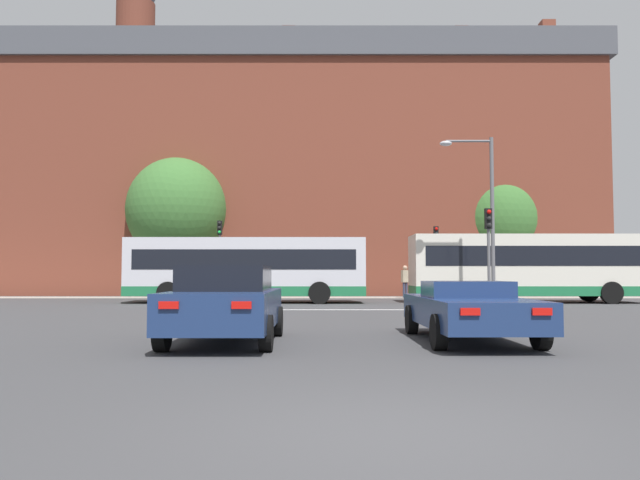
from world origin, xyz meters
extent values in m
plane|color=#3D3D3F|center=(0.00, 0.00, 0.00)|extent=(400.00, 400.00, 0.00)
cube|color=silver|center=(0.00, 18.19, 0.00)|extent=(9.76, 0.30, 0.01)
cube|color=#A09B91|center=(0.00, 30.40, 0.01)|extent=(70.84, 2.50, 0.01)
cube|color=brown|center=(-2.81, 39.41, 7.44)|extent=(40.19, 13.51, 14.88)
cube|color=#4C4F56|center=(-2.81, 39.41, 15.77)|extent=(41.00, 14.06, 1.78)
cube|color=brown|center=(-19.94, 41.16, 17.58)|extent=(0.90, 0.90, 1.83)
cube|color=brown|center=(-13.79, 38.01, 17.58)|extent=(0.90, 0.90, 1.83)
cube|color=brown|center=(-9.05, 39.31, 17.58)|extent=(0.90, 0.90, 1.83)
cube|color=brown|center=(-2.83, 37.28, 17.58)|extent=(0.90, 0.90, 1.83)
cube|color=brown|center=(2.37, 40.10, 17.58)|extent=(0.90, 0.90, 1.83)
cube|color=brown|center=(9.13, 37.29, 17.58)|extent=(0.90, 0.90, 1.83)
cube|color=brown|center=(14.77, 36.24, 17.58)|extent=(0.90, 0.90, 1.83)
cylinder|color=brown|center=(-14.18, 39.41, 18.91)|extent=(2.77, 2.77, 4.49)
cube|color=navy|center=(-2.49, 6.93, 0.67)|extent=(1.88, 4.39, 0.70)
cube|color=black|center=(-2.49, 6.89, 1.26)|extent=(1.61, 1.98, 0.48)
cylinder|color=black|center=(-3.39, 8.30, 0.32)|extent=(0.22, 0.64, 0.64)
cylinder|color=black|center=(-1.59, 8.29, 0.32)|extent=(0.22, 0.64, 0.64)
cylinder|color=black|center=(-3.39, 5.58, 0.32)|extent=(0.22, 0.64, 0.64)
cylinder|color=black|center=(-1.60, 5.57, 0.32)|extent=(0.22, 0.64, 0.64)
cube|color=red|center=(-3.08, 4.72, 0.85)|extent=(0.32, 0.05, 0.12)
cube|color=red|center=(-1.92, 4.72, 0.85)|extent=(0.32, 0.05, 0.12)
cube|color=navy|center=(2.31, 7.30, 0.60)|extent=(1.93, 4.89, 0.55)
cube|color=navy|center=(2.31, 7.42, 1.03)|extent=(1.63, 1.48, 0.32)
cylinder|color=black|center=(1.39, 8.79, 0.32)|extent=(0.23, 0.64, 0.64)
cylinder|color=black|center=(3.20, 8.82, 0.32)|extent=(0.23, 0.64, 0.64)
cylinder|color=black|center=(1.43, 5.78, 0.32)|extent=(0.23, 0.64, 0.64)
cylinder|color=black|center=(3.23, 5.80, 0.32)|extent=(0.23, 0.64, 0.64)
cube|color=red|center=(1.76, 4.84, 0.73)|extent=(0.32, 0.05, 0.12)
cube|color=red|center=(2.92, 4.85, 0.73)|extent=(0.32, 0.05, 0.12)
cube|color=silver|center=(9.05, 23.92, 1.75)|extent=(10.81, 2.47, 2.81)
cube|color=#1E7042|center=(9.05, 23.92, 0.57)|extent=(10.83, 2.49, 0.44)
cube|color=black|center=(9.05, 23.92, 2.16)|extent=(9.94, 2.50, 0.90)
cylinder|color=black|center=(5.70, 22.73, 0.50)|extent=(1.00, 0.28, 1.00)
cylinder|color=black|center=(5.70, 25.10, 0.50)|extent=(1.00, 0.28, 1.00)
cylinder|color=black|center=(12.40, 22.73, 0.50)|extent=(1.00, 0.28, 1.00)
cylinder|color=black|center=(12.40, 25.10, 0.50)|extent=(1.00, 0.28, 1.00)
cube|color=silver|center=(-4.08, 23.86, 1.67)|extent=(10.94, 2.46, 2.65)
cube|color=#1E7042|center=(-4.08, 23.86, 0.57)|extent=(10.96, 2.48, 0.44)
cube|color=black|center=(-4.08, 23.86, 2.00)|extent=(10.06, 2.49, 0.90)
cylinder|color=black|center=(-7.47, 22.68, 0.50)|extent=(1.00, 0.28, 1.00)
cylinder|color=black|center=(-7.47, 25.05, 0.50)|extent=(1.00, 0.28, 1.00)
cylinder|color=black|center=(-0.69, 22.68, 0.50)|extent=(1.00, 0.28, 1.00)
cylinder|color=black|center=(-0.69, 25.05, 0.50)|extent=(1.00, 0.28, 1.00)
cylinder|color=slate|center=(-6.35, 29.97, 1.78)|extent=(0.12, 0.12, 3.56)
cube|color=black|center=(-6.35, 29.97, 3.96)|extent=(0.26, 0.20, 0.80)
sphere|color=black|center=(-6.35, 29.84, 4.22)|extent=(0.17, 0.17, 0.17)
sphere|color=black|center=(-6.35, 29.84, 3.96)|extent=(0.17, 0.17, 0.17)
sphere|color=#1ED14C|center=(-6.35, 29.84, 3.71)|extent=(0.17, 0.17, 0.17)
cylinder|color=slate|center=(5.91, 29.93, 1.62)|extent=(0.12, 0.12, 3.23)
cube|color=black|center=(5.91, 29.93, 3.63)|extent=(0.26, 0.20, 0.80)
sphere|color=red|center=(5.91, 29.80, 3.89)|extent=(0.17, 0.17, 0.17)
sphere|color=black|center=(5.91, 29.80, 3.63)|extent=(0.17, 0.17, 0.17)
sphere|color=black|center=(5.91, 29.80, 3.38)|extent=(0.17, 0.17, 0.17)
cylinder|color=slate|center=(5.88, 18.87, 1.54)|extent=(0.12, 0.12, 3.09)
cube|color=black|center=(5.88, 18.87, 3.49)|extent=(0.26, 0.20, 0.80)
sphere|color=red|center=(5.88, 18.74, 3.74)|extent=(0.17, 0.17, 0.17)
sphere|color=black|center=(5.88, 18.74, 3.49)|extent=(0.17, 0.17, 0.17)
sphere|color=black|center=(5.88, 18.74, 3.23)|extent=(0.17, 0.17, 0.17)
cylinder|color=slate|center=(6.44, 20.29, 3.50)|extent=(0.16, 0.16, 6.99)
cylinder|color=slate|center=(5.49, 20.29, 6.84)|extent=(1.89, 0.10, 0.10)
ellipsoid|color=#B2B2B7|center=(4.55, 20.29, 6.74)|extent=(0.50, 0.36, 0.22)
cylinder|color=#333851|center=(-6.09, 30.51, 0.37)|extent=(0.13, 0.13, 0.75)
cylinder|color=#333851|center=(-5.93, 30.43, 0.37)|extent=(0.13, 0.13, 0.75)
cube|color=#232328|center=(-6.01, 30.47, 1.05)|extent=(0.46, 0.37, 0.59)
sphere|color=tan|center=(-6.01, 30.47, 1.46)|extent=(0.22, 0.22, 0.22)
cylinder|color=#333851|center=(4.19, 29.80, 0.44)|extent=(0.13, 0.13, 0.87)
cylinder|color=#333851|center=(4.04, 29.72, 0.44)|extent=(0.13, 0.13, 0.87)
cube|color=tan|center=(4.11, 29.76, 1.21)|extent=(0.46, 0.37, 0.69)
sphere|color=tan|center=(4.11, 29.76, 1.69)|extent=(0.26, 0.26, 0.26)
cylinder|color=#4C3823|center=(15.64, 35.36, 1.33)|extent=(0.36, 0.36, 2.65)
ellipsoid|color=#285623|center=(15.64, 35.36, 4.82)|extent=(5.09, 5.09, 5.35)
cylinder|color=#4C3823|center=(10.73, 34.88, 1.15)|extent=(0.36, 0.36, 2.30)
ellipsoid|color=#3D7033|center=(10.73, 34.88, 4.80)|extent=(5.88, 5.88, 6.18)
cylinder|color=#4C3823|center=(-9.43, 32.66, 1.34)|extent=(0.36, 0.36, 2.69)
ellipsoid|color=#3D7033|center=(-9.43, 32.66, 5.27)|extent=(6.06, 6.06, 6.37)
camera|label=1|loc=(-0.66, -5.25, 1.34)|focal=35.00mm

